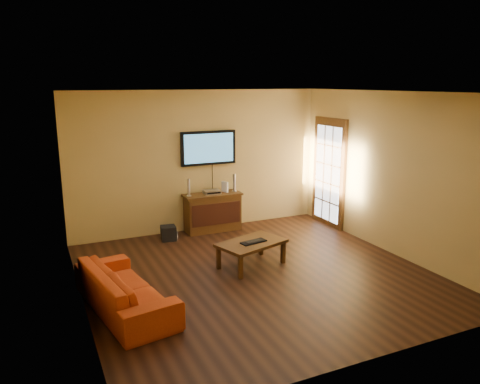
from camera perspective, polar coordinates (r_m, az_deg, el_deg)
ground_plane at (r=7.20m, az=2.03°, el=-9.97°), size 5.00×5.00×0.00m
room_walls at (r=7.27m, az=-0.07°, el=4.16°), size 5.00×5.00×5.00m
french_door at (r=9.52m, az=10.77°, el=2.20°), size 0.07×1.02×2.22m
media_console at (r=9.11m, az=-3.36°, el=-2.46°), size 1.12×0.43×0.74m
television at (r=9.02m, az=-3.87°, el=5.38°), size 1.10×0.08×0.65m
coffee_table at (r=7.38m, az=1.40°, el=-6.45°), size 1.18×0.91×0.40m
sofa at (r=6.21m, az=-13.93°, el=-10.59°), size 0.87×1.96×0.74m
speaker_left at (r=8.83m, az=-6.26°, el=0.46°), size 0.09×0.09×0.33m
speaker_right at (r=9.17m, az=-0.70°, el=1.06°), size 0.09×0.09×0.35m
av_receiver at (r=9.01m, az=-3.44°, el=0.02°), size 0.32×0.24×0.07m
game_console at (r=9.12m, az=-1.85°, el=0.63°), size 0.10×0.15×0.21m
subwoofer at (r=8.72m, az=-8.72°, el=-4.97°), size 0.30×0.30×0.26m
bottle at (r=8.71m, az=-7.76°, el=-5.30°), size 0.06×0.06×0.18m
keyboard at (r=7.33m, az=1.65°, el=-6.07°), size 0.44×0.23×0.03m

